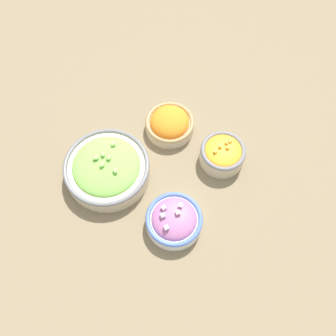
{
  "coord_description": "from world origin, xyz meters",
  "views": [
    {
      "loc": [
        -0.2,
        -0.39,
        0.92
      ],
      "look_at": [
        0.0,
        0.0,
        0.03
      ],
      "focal_mm": 40.0,
      "sensor_mm": 36.0,
      "label": 1
    }
  ],
  "objects": [
    {
      "name": "bowl_lettuce",
      "position": [
        -0.15,
        0.07,
        0.03
      ],
      "size": [
        0.23,
        0.23,
        0.08
      ],
      "color": "beige",
      "rests_on": "ground_plane"
    },
    {
      "name": "bowl_squash",
      "position": [
        0.15,
        -0.03,
        0.03
      ],
      "size": [
        0.12,
        0.12,
        0.07
      ],
      "color": "beige",
      "rests_on": "ground_plane"
    },
    {
      "name": "bowl_carrots",
      "position": [
        0.07,
        0.12,
        0.03
      ],
      "size": [
        0.14,
        0.14,
        0.06
      ],
      "color": "beige",
      "rests_on": "ground_plane"
    },
    {
      "name": "ground_plane",
      "position": [
        0.0,
        0.0,
        0.0
      ],
      "size": [
        3.0,
        3.0,
        0.0
      ],
      "primitive_type": "plane",
      "color": "#75664C"
    },
    {
      "name": "bowl_red_onion",
      "position": [
        -0.05,
        -0.14,
        0.03
      ],
      "size": [
        0.14,
        0.14,
        0.07
      ],
      "color": "white",
      "rests_on": "ground_plane"
    }
  ]
}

